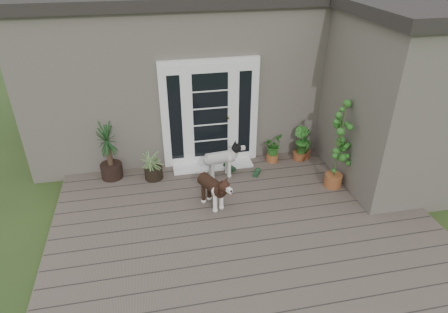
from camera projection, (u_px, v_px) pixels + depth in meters
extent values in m
cube|color=#6B5B4C|center=(247.00, 231.00, 6.26)|extent=(6.20, 4.60, 0.12)
cube|color=#665E54|center=(203.00, 65.00, 9.14)|extent=(7.40, 4.00, 3.10)
cube|color=#665E54|center=(390.00, 106.00, 6.96)|extent=(1.60, 2.40, 3.10)
cube|color=#2D2826|center=(412.00, 9.00, 6.15)|extent=(1.80, 2.60, 0.20)
cube|color=white|center=(210.00, 114.00, 7.53)|extent=(1.90, 0.14, 2.15)
cube|color=white|center=(213.00, 165.00, 7.88)|extent=(1.60, 0.40, 0.05)
imported|color=#265B1A|center=(273.00, 151.00, 7.97)|extent=(0.52, 0.52, 0.49)
imported|color=#184B15|center=(300.00, 148.00, 8.03)|extent=(0.46, 0.46, 0.51)
imported|color=#19591F|center=(304.00, 146.00, 8.11)|extent=(0.38, 0.38, 0.51)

